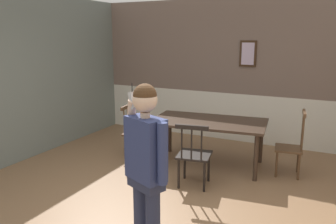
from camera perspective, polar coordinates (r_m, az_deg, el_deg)
name	(u,v)px	position (r m, az deg, el deg)	size (l,w,h in m)	color
ground_plane	(149,211)	(4.47, -3.23, -16.20)	(7.55, 7.55, 0.00)	#846042
room_back_partition	(231,74)	(7.14, 10.47, 6.29)	(5.86, 0.17, 2.88)	#756056
dining_table	(208,125)	(5.73, 6.77, -2.21)	(1.97, 1.23, 0.77)	#38281E
chair_near_window	(194,155)	(4.96, 4.33, -7.11)	(0.54, 0.54, 0.96)	black
chair_by_doorway	(137,131)	(6.21, -5.25, -3.24)	(0.53, 0.53, 0.93)	#513823
chair_at_table_head	(291,146)	(5.66, 19.90, -5.38)	(0.45, 0.45, 1.04)	#513823
person_figure	(146,162)	(3.21, -3.64, -8.31)	(0.52, 0.35, 1.74)	#282E49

